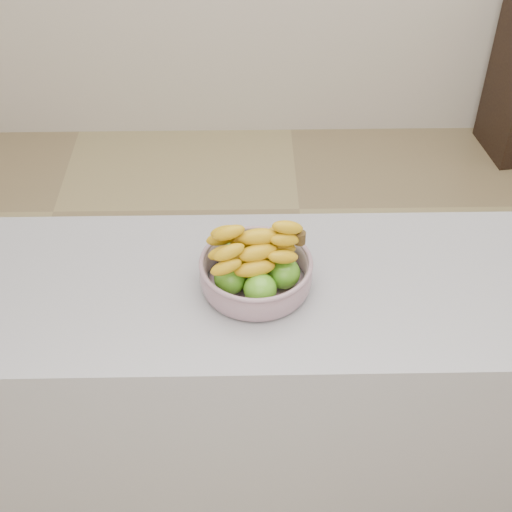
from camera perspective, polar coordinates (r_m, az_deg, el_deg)
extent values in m
plane|color=tan|center=(2.72, 5.19, -12.15)|extent=(4.00, 4.00, 0.00)
cube|color=gray|center=(2.20, 6.53, -10.80)|extent=(2.00, 0.60, 0.90)
cylinder|color=#A7B0C8|center=(1.85, 0.00, -2.21)|extent=(0.25, 0.25, 0.01)
torus|color=#A7B0C8|center=(1.80, 0.00, -0.51)|extent=(0.29, 0.29, 0.01)
sphere|color=#5B9A1A|center=(1.76, 0.33, -2.67)|extent=(0.08, 0.08, 0.08)
sphere|color=#5B9A1A|center=(1.81, 2.25, -1.38)|extent=(0.08, 0.08, 0.08)
sphere|color=#5B9A1A|center=(1.86, 1.04, 0.19)|extent=(0.08, 0.08, 0.08)
sphere|color=#5B9A1A|center=(1.85, -1.55, -0.05)|extent=(0.08, 0.08, 0.08)
sphere|color=#5B9A1A|center=(1.79, -2.07, -1.80)|extent=(0.08, 0.08, 0.08)
ellipsoid|color=yellow|center=(1.75, -0.10, -1.00)|extent=(0.19, 0.09, 0.04)
ellipsoid|color=yellow|center=(1.78, -0.31, -0.02)|extent=(0.19, 0.06, 0.04)
ellipsoid|color=yellow|center=(1.82, -0.50, 0.92)|extent=(0.18, 0.04, 0.04)
ellipsoid|color=yellow|center=(1.74, 0.12, 0.29)|extent=(0.19, 0.10, 0.04)
ellipsoid|color=yellow|center=(1.78, -0.11, 1.32)|extent=(0.18, 0.05, 0.04)
ellipsoid|color=yellow|center=(1.74, 0.19, 1.55)|extent=(0.19, 0.06, 0.04)
cylinder|color=#433015|center=(1.77, 3.54, 1.47)|extent=(0.03, 0.03, 0.03)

